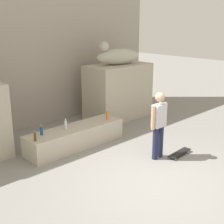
# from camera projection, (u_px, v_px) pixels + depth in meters

# --- Properties ---
(ground_plane) EXTENTS (40.00, 40.00, 0.00)m
(ground_plane) POSITION_uv_depth(u_px,v_px,m) (155.00, 183.00, 6.62)
(ground_plane) COLOR gray
(facade_wall) EXTENTS (10.19, 0.60, 5.02)m
(facade_wall) POSITION_uv_depth(u_px,v_px,m) (21.00, 47.00, 9.60)
(facade_wall) COLOR #A79F93
(facade_wall) RESTS_ON ground_plane
(pedestal_right) EXTENTS (2.26, 1.18, 1.86)m
(pedestal_right) POSITION_uv_depth(u_px,v_px,m) (118.00, 92.00, 10.75)
(pedestal_right) COLOR #B7AD99
(pedestal_right) RESTS_ON ground_plane
(statue_reclining_right) EXTENTS (1.69, 0.91, 0.78)m
(statue_reclining_right) POSITION_uv_depth(u_px,v_px,m) (118.00, 56.00, 10.39)
(statue_reclining_right) COLOR beige
(statue_reclining_right) RESTS_ON pedestal_right
(ledge_block) EXTENTS (2.82, 0.77, 0.55)m
(ledge_block) POSITION_uv_depth(u_px,v_px,m) (76.00, 137.00, 8.44)
(ledge_block) COLOR #B7AD99
(ledge_block) RESTS_ON ground_plane
(skater) EXTENTS (0.54, 0.23, 1.67)m
(skater) POSITION_uv_depth(u_px,v_px,m) (159.00, 123.00, 7.55)
(skater) COLOR #1E233F
(skater) RESTS_ON ground_plane
(skateboard) EXTENTS (0.81, 0.25, 0.08)m
(skateboard) POSITION_uv_depth(u_px,v_px,m) (180.00, 153.00, 7.93)
(skateboard) COLOR black
(skateboard) RESTS_ON ground_plane
(bottle_brown) EXTENTS (0.06, 0.06, 0.25)m
(bottle_brown) POSITION_uv_depth(u_px,v_px,m) (35.00, 137.00, 7.39)
(bottle_brown) COLOR #593314
(bottle_brown) RESTS_ON ledge_block
(bottle_orange) EXTENTS (0.06, 0.06, 0.30)m
(bottle_orange) POSITION_uv_depth(u_px,v_px,m) (107.00, 115.00, 8.97)
(bottle_orange) COLOR orange
(bottle_orange) RESTS_ON ledge_block
(bottle_clear) EXTENTS (0.08, 0.08, 0.29)m
(bottle_clear) POSITION_uv_depth(u_px,v_px,m) (66.00, 125.00, 8.21)
(bottle_clear) COLOR silver
(bottle_clear) RESTS_ON ledge_block
(bottle_blue) EXTENTS (0.07, 0.07, 0.26)m
(bottle_blue) POSITION_uv_depth(u_px,v_px,m) (41.00, 131.00, 7.78)
(bottle_blue) COLOR #194C99
(bottle_blue) RESTS_ON ledge_block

